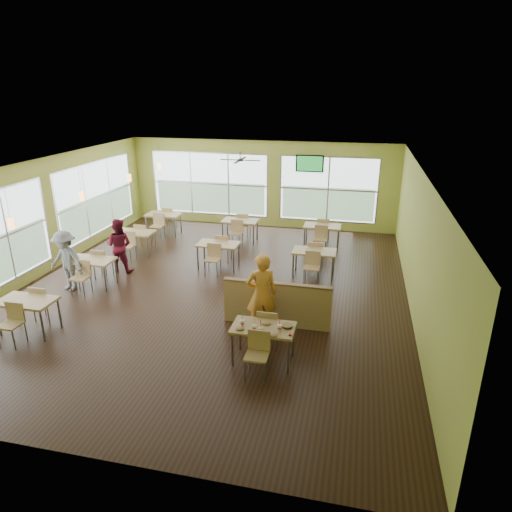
% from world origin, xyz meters
% --- Properties ---
extents(room, '(12.00, 12.04, 3.20)m').
position_xyz_m(room, '(0.00, 0.00, 1.60)').
color(room, black).
rests_on(room, ground).
extents(window_bays, '(9.24, 10.24, 2.38)m').
position_xyz_m(window_bays, '(-2.65, 3.08, 1.48)').
color(window_bays, white).
rests_on(window_bays, room).
extents(main_table, '(1.22, 1.52, 0.87)m').
position_xyz_m(main_table, '(2.00, -3.00, 0.63)').
color(main_table, tan).
rests_on(main_table, floor).
extents(half_wall_divider, '(2.40, 0.14, 1.04)m').
position_xyz_m(half_wall_divider, '(2.00, -1.55, 0.52)').
color(half_wall_divider, tan).
rests_on(half_wall_divider, floor).
extents(dining_tables, '(6.92, 8.72, 0.87)m').
position_xyz_m(dining_tables, '(-1.05, 1.71, 0.63)').
color(dining_tables, tan).
rests_on(dining_tables, floor).
extents(pendant_lights, '(0.11, 7.31, 0.86)m').
position_xyz_m(pendant_lights, '(-3.20, 0.68, 2.45)').
color(pendant_lights, '#2D2119').
rests_on(pendant_lights, ceiling).
extents(ceiling_fan, '(1.25, 1.25, 0.29)m').
position_xyz_m(ceiling_fan, '(-0.00, 3.00, 2.95)').
color(ceiling_fan, '#2D2119').
rests_on(ceiling_fan, ceiling).
extents(tv_backwall, '(1.00, 0.07, 0.60)m').
position_xyz_m(tv_backwall, '(1.80, 5.90, 2.45)').
color(tv_backwall, black).
rests_on(tv_backwall, wall_back).
extents(man_plaid, '(0.78, 0.65, 1.82)m').
position_xyz_m(man_plaid, '(1.73, -1.92, 0.91)').
color(man_plaid, orange).
rests_on(man_plaid, floor).
extents(patron_maroon, '(0.79, 0.63, 1.57)m').
position_xyz_m(patron_maroon, '(-2.97, 0.60, 0.78)').
color(patron_maroon, '#5C1122').
rests_on(patron_maroon, floor).
extents(patron_grey, '(1.14, 0.79, 1.61)m').
position_xyz_m(patron_grey, '(-3.67, -0.86, 0.81)').
color(patron_grey, slate).
rests_on(patron_grey, floor).
extents(cup_blue, '(0.09, 0.09, 0.32)m').
position_xyz_m(cup_blue, '(1.60, -3.05, 0.82)').
color(cup_blue, white).
rests_on(cup_blue, main_table).
extents(cup_yellow, '(0.08, 0.08, 0.30)m').
position_xyz_m(cup_yellow, '(1.87, -3.17, 0.81)').
color(cup_yellow, white).
rests_on(cup_yellow, main_table).
extents(cup_red_near, '(0.08, 0.08, 0.30)m').
position_xyz_m(cup_red_near, '(2.01, -3.24, 0.81)').
color(cup_red_near, white).
rests_on(cup_red_near, main_table).
extents(cup_red_far, '(0.09, 0.09, 0.33)m').
position_xyz_m(cup_red_far, '(2.33, -3.09, 0.82)').
color(cup_red_far, white).
rests_on(cup_red_far, main_table).
extents(food_basket, '(0.22, 0.22, 0.05)m').
position_xyz_m(food_basket, '(2.45, -2.92, 0.78)').
color(food_basket, black).
rests_on(food_basket, main_table).
extents(ketchup_cup, '(0.06, 0.06, 0.03)m').
position_xyz_m(ketchup_cup, '(2.55, -3.21, 0.76)').
color(ketchup_cup, '#A31203').
rests_on(ketchup_cup, main_table).
extents(wrapper_left, '(0.18, 0.17, 0.04)m').
position_xyz_m(wrapper_left, '(1.59, -3.20, 0.77)').
color(wrapper_left, '#9E814C').
rests_on(wrapper_left, main_table).
extents(wrapper_mid, '(0.23, 0.22, 0.05)m').
position_xyz_m(wrapper_mid, '(2.03, -2.88, 0.77)').
color(wrapper_mid, '#9E814C').
rests_on(wrapper_mid, main_table).
extents(wrapper_right, '(0.15, 0.14, 0.04)m').
position_xyz_m(wrapper_right, '(2.26, -3.30, 0.77)').
color(wrapper_right, '#9E814C').
rests_on(wrapper_right, main_table).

